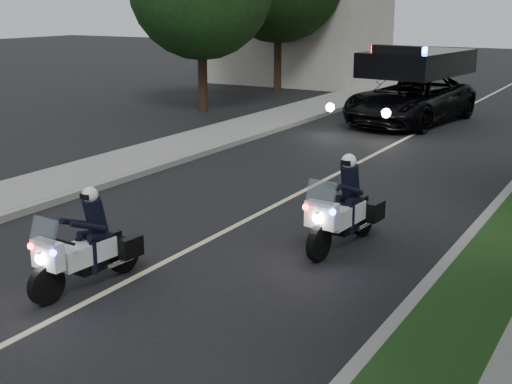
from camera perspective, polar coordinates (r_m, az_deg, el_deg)
ground at (r=10.93m, az=-10.49°, el=-7.23°), size 120.00×120.00×0.00m
curb_left at (r=21.03m, az=-1.40°, el=4.18°), size 0.20×60.00×0.15m
sidewalk_left at (r=21.61m, az=-3.90°, el=4.46°), size 2.00×60.00×0.16m
building_far at (r=37.51m, az=3.78°, el=14.33°), size 8.00×6.00×7.00m
lane_marking at (r=19.27m, az=9.08°, el=2.74°), size 0.12×50.00×0.01m
police_moto_left at (r=10.86m, az=-13.51°, el=-7.55°), size 0.79×1.86×1.54m
police_moto_right at (r=12.30m, az=7.09°, el=-4.48°), size 0.85×1.99×1.65m
police_suv at (r=25.30m, az=12.44°, el=5.56°), size 3.54×6.36×2.94m
bicycle at (r=31.38m, az=13.34°, el=7.35°), size 0.68×1.69×0.87m
cyclist at (r=31.38m, az=13.34°, el=7.35°), size 0.73×0.53×1.89m
tree_left_near at (r=27.54m, az=-4.34°, el=6.65°), size 7.14×7.14×9.14m
tree_left_far at (r=33.92m, az=1.77°, el=8.32°), size 6.65×6.65×10.41m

